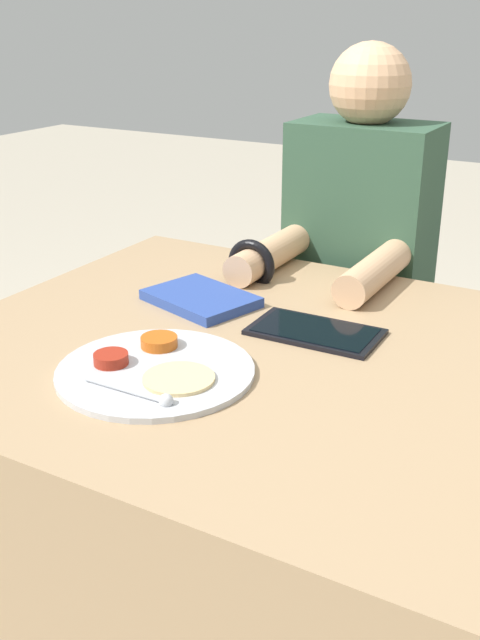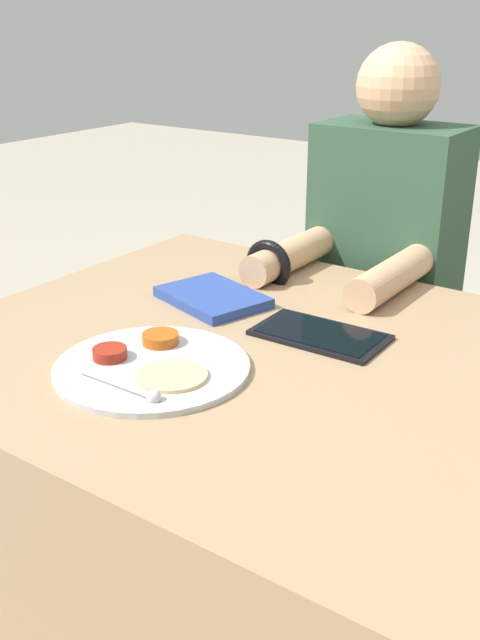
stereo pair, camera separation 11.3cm
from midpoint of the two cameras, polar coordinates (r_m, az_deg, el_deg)
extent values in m
cube|color=#9E7F5B|center=(1.46, 5.54, -16.27)|extent=(1.21, 0.93, 0.76)
cylinder|color=#B7BABF|center=(1.20, -4.07, -3.68)|extent=(0.32, 0.32, 0.01)
cylinder|color=#B75114|center=(1.27, -3.56, -1.46)|extent=(0.06, 0.06, 0.02)
cylinder|color=maroon|center=(1.22, -7.30, -2.58)|extent=(0.06, 0.06, 0.02)
cylinder|color=#DBBC7F|center=(1.16, -2.44, -4.31)|extent=(0.11, 0.11, 0.01)
cylinder|color=#B7BABF|center=(1.13, -6.55, -4.90)|extent=(0.15, 0.01, 0.01)
sphere|color=#B7BABF|center=(1.09, -3.63, -5.95)|extent=(0.02, 0.02, 0.02)
cube|color=silver|center=(1.48, 0.09, 1.48)|extent=(0.23, 0.20, 0.01)
cube|color=#28428E|center=(1.47, 0.09, 1.70)|extent=(0.24, 0.20, 0.02)
cube|color=black|center=(1.33, 8.54, -1.19)|extent=(0.23, 0.14, 0.01)
cube|color=black|center=(1.33, 8.55, -1.00)|extent=(0.21, 0.12, 0.00)
cube|color=black|center=(2.05, 11.45, -9.66)|extent=(0.29, 0.22, 0.44)
cube|color=#2D4C38|center=(1.82, 12.73, 4.61)|extent=(0.33, 0.20, 0.62)
sphere|color=tan|center=(1.75, 13.87, 16.94)|extent=(0.18, 0.18, 0.18)
cylinder|color=tan|center=(1.66, 5.83, 4.95)|extent=(0.07, 0.30, 0.07)
cylinder|color=tan|center=(1.56, 13.61, 3.27)|extent=(0.07, 0.30, 0.07)
torus|color=black|center=(1.59, 4.21, 4.16)|extent=(0.11, 0.02, 0.11)
camera|label=1|loc=(0.06, -87.39, 1.09)|focal=42.00mm
camera|label=2|loc=(0.06, 92.61, -1.09)|focal=42.00mm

